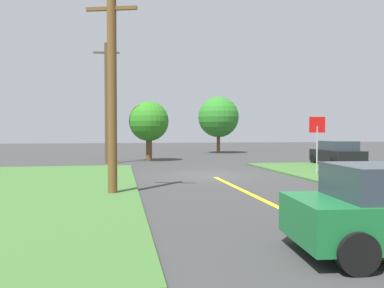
{
  "coord_description": "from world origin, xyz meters",
  "views": [
    {
      "loc": [
        -4.51,
        -19.19,
        2.2
      ],
      "look_at": [
        -0.11,
        4.64,
        1.46
      ],
      "focal_mm": 36.22,
      "sensor_mm": 36.0,
      "label": 1
    }
  ],
  "objects_px": {
    "stop_sign": "(317,134)",
    "car_on_crossroad": "(337,153)",
    "utility_pole_near": "(112,91)",
    "utility_pole_mid": "(107,102)",
    "pine_tree_center": "(218,117)",
    "oak_tree_left": "(149,122)"
  },
  "relations": [
    {
      "from": "pine_tree_center",
      "to": "oak_tree_left",
      "type": "bearing_deg",
      "value": -129.13
    },
    {
      "from": "oak_tree_left",
      "to": "utility_pole_near",
      "type": "bearing_deg",
      "value": -98.67
    },
    {
      "from": "utility_pole_mid",
      "to": "pine_tree_center",
      "type": "bearing_deg",
      "value": 46.76
    },
    {
      "from": "pine_tree_center",
      "to": "stop_sign",
      "type": "bearing_deg",
      "value": -91.34
    },
    {
      "from": "stop_sign",
      "to": "car_on_crossroad",
      "type": "distance_m",
      "value": 7.19
    },
    {
      "from": "utility_pole_near",
      "to": "stop_sign",
      "type": "bearing_deg",
      "value": 21.72
    },
    {
      "from": "car_on_crossroad",
      "to": "pine_tree_center",
      "type": "bearing_deg",
      "value": 15.82
    },
    {
      "from": "car_on_crossroad",
      "to": "utility_pole_near",
      "type": "bearing_deg",
      "value": 125.63
    },
    {
      "from": "utility_pole_mid",
      "to": "oak_tree_left",
      "type": "relative_size",
      "value": 1.85
    },
    {
      "from": "utility_pole_near",
      "to": "utility_pole_mid",
      "type": "distance_m",
      "value": 13.89
    },
    {
      "from": "pine_tree_center",
      "to": "utility_pole_mid",
      "type": "bearing_deg",
      "value": -133.24
    },
    {
      "from": "stop_sign",
      "to": "oak_tree_left",
      "type": "height_order",
      "value": "oak_tree_left"
    },
    {
      "from": "utility_pole_near",
      "to": "pine_tree_center",
      "type": "height_order",
      "value": "utility_pole_near"
    },
    {
      "from": "car_on_crossroad",
      "to": "utility_pole_mid",
      "type": "bearing_deg",
      "value": 75.67
    },
    {
      "from": "car_on_crossroad",
      "to": "oak_tree_left",
      "type": "height_order",
      "value": "oak_tree_left"
    },
    {
      "from": "car_on_crossroad",
      "to": "oak_tree_left",
      "type": "bearing_deg",
      "value": 64.01
    },
    {
      "from": "car_on_crossroad",
      "to": "utility_pole_mid",
      "type": "relative_size",
      "value": 0.48
    },
    {
      "from": "utility_pole_near",
      "to": "utility_pole_mid",
      "type": "bearing_deg",
      "value": 92.69
    },
    {
      "from": "car_on_crossroad",
      "to": "oak_tree_left",
      "type": "distance_m",
      "value": 13.64
    },
    {
      "from": "stop_sign",
      "to": "utility_pole_near",
      "type": "xyz_separation_m",
      "value": [
        -9.85,
        -3.92,
        1.52
      ]
    },
    {
      "from": "stop_sign",
      "to": "car_on_crossroad",
      "type": "height_order",
      "value": "stop_sign"
    },
    {
      "from": "utility_pole_mid",
      "to": "pine_tree_center",
      "type": "relative_size",
      "value": 1.42
    }
  ]
}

